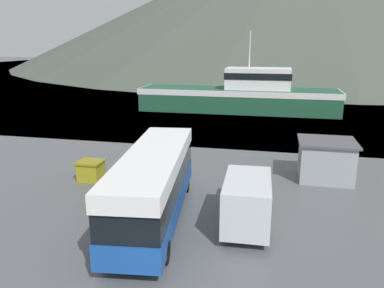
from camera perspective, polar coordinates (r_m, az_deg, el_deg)
name	(u,v)px	position (r m, az deg, el deg)	size (l,w,h in m)	color
water_surface	(270,65)	(148.16, 11.74, 11.66)	(240.00, 240.00, 0.00)	#3D5160
tour_bus	(154,182)	(17.22, -5.78, -5.80)	(3.65, 10.32, 3.27)	#194799
delivery_van	(247,199)	(17.09, 8.44, -8.22)	(2.18, 5.49, 2.34)	silver
fishing_boat	(241,95)	(45.69, 7.49, 7.46)	(23.59, 5.53, 9.41)	#1E5138
storage_bin	(91,170)	(23.27, -15.14, -3.89)	(1.45, 1.33, 1.18)	olive
dock_kiosk	(326,160)	(23.83, 19.71, -2.27)	(3.32, 3.06, 2.40)	#93999E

